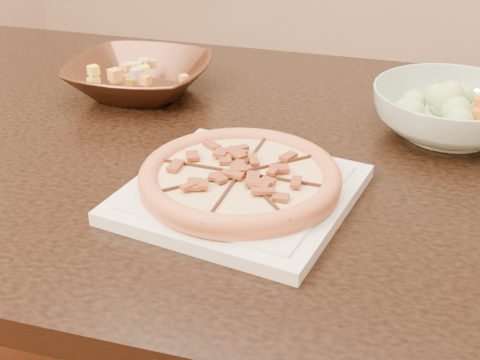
{
  "coord_description": "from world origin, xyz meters",
  "views": [
    {
      "loc": [
        0.46,
        -0.98,
        1.2
      ],
      "look_at": [
        0.16,
        -0.27,
        0.78
      ],
      "focal_mm": 50.0,
      "sensor_mm": 36.0,
      "label": 1
    }
  ],
  "objects_px": {
    "plate": "(240,193)",
    "dining_table": "(206,191)",
    "bronze_bowl": "(140,77)",
    "pizza": "(240,177)",
    "salad_bowl": "(450,112)"
  },
  "relations": [
    {
      "from": "plate",
      "to": "bronze_bowl",
      "type": "relative_size",
      "value": 1.18
    },
    {
      "from": "dining_table",
      "to": "plate",
      "type": "bearing_deg",
      "value": -50.38
    },
    {
      "from": "dining_table",
      "to": "salad_bowl",
      "type": "relative_size",
      "value": 6.29
    },
    {
      "from": "dining_table",
      "to": "salad_bowl",
      "type": "bearing_deg",
      "value": 25.3
    },
    {
      "from": "plate",
      "to": "dining_table",
      "type": "bearing_deg",
      "value": 129.62
    },
    {
      "from": "salad_bowl",
      "to": "pizza",
      "type": "bearing_deg",
      "value": -125.06
    },
    {
      "from": "dining_table",
      "to": "pizza",
      "type": "height_order",
      "value": "pizza"
    },
    {
      "from": "plate",
      "to": "pizza",
      "type": "relative_size",
      "value": 1.11
    },
    {
      "from": "dining_table",
      "to": "bronze_bowl",
      "type": "height_order",
      "value": "bronze_bowl"
    },
    {
      "from": "pizza",
      "to": "bronze_bowl",
      "type": "xyz_separation_m",
      "value": [
        -0.32,
        0.28,
        -0.0
      ]
    },
    {
      "from": "plate",
      "to": "salad_bowl",
      "type": "relative_size",
      "value": 1.21
    },
    {
      "from": "dining_table",
      "to": "plate",
      "type": "relative_size",
      "value": 5.21
    },
    {
      "from": "dining_table",
      "to": "salad_bowl",
      "type": "xyz_separation_m",
      "value": [
        0.35,
        0.17,
        0.14
      ]
    },
    {
      "from": "pizza",
      "to": "salad_bowl",
      "type": "height_order",
      "value": "salad_bowl"
    },
    {
      "from": "salad_bowl",
      "to": "dining_table",
      "type": "bearing_deg",
      "value": -154.7
    }
  ]
}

